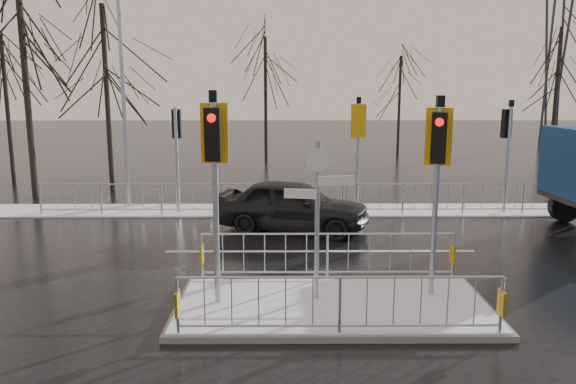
{
  "coord_description": "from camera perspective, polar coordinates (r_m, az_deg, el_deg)",
  "views": [
    {
      "loc": [
        -0.91,
        -10.19,
        4.23
      ],
      "look_at": [
        -0.84,
        2.59,
        1.8
      ],
      "focal_mm": 35.0,
      "sensor_mm": 36.0,
      "label": 1
    }
  ],
  "objects": [
    {
      "name": "far_kerb_fixtures",
      "position": [
        18.6,
        3.4,
        0.8
      ],
      "size": [
        18.0,
        0.65,
        3.83
      ],
      "color": "#9CA3AA",
      "rests_on": "ground"
    },
    {
      "name": "snow_verge",
      "position": [
        19.28,
        2.4,
        -1.86
      ],
      "size": [
        30.0,
        2.0,
        0.04
      ],
      "primitive_type": "cube",
      "color": "white",
      "rests_on": "ground"
    },
    {
      "name": "tree_far_c",
      "position": [
        34.59,
        25.75,
        11.23
      ],
      "size": [
        4.0,
        4.0,
        7.55
      ],
      "color": "black",
      "rests_on": "ground"
    },
    {
      "name": "traffic_island",
      "position": [
        10.94,
        4.49,
        -9.82
      ],
      "size": [
        6.0,
        3.04,
        4.15
      ],
      "color": "slate",
      "rests_on": "ground"
    },
    {
      "name": "tree_far_a",
      "position": [
        32.22,
        -2.3,
        11.8
      ],
      "size": [
        3.75,
        3.75,
        7.08
      ],
      "color": "black",
      "rests_on": "ground"
    },
    {
      "name": "tree_near_b",
      "position": [
        23.79,
        -18.09,
        12.45
      ],
      "size": [
        4.0,
        4.0,
        7.55
      ],
      "color": "black",
      "rests_on": "ground"
    },
    {
      "name": "ground",
      "position": [
        11.07,
        4.52,
        -11.73
      ],
      "size": [
        120.0,
        120.0,
        0.0
      ],
      "primitive_type": "plane",
      "color": "black",
      "rests_on": "ground"
    },
    {
      "name": "lane_markings",
      "position": [
        10.76,
        4.67,
        -12.39
      ],
      "size": [
        8.0,
        11.38,
        0.01
      ],
      "color": "silver",
      "rests_on": "ground"
    },
    {
      "name": "tree_near_c",
      "position": [
        26.38,
        -26.84,
        10.22
      ],
      "size": [
        3.5,
        3.5,
        6.61
      ],
      "color": "black",
      "rests_on": "ground"
    },
    {
      "name": "car_far_lane",
      "position": [
        16.5,
        0.5,
        -1.36
      ],
      "size": [
        4.81,
        2.93,
        1.53
      ],
      "primitive_type": "imported",
      "rotation": [
        0.0,
        0.0,
        1.3
      ],
      "color": "black",
      "rests_on": "ground"
    },
    {
      "name": "street_lamp_left",
      "position": [
        20.45,
        -16.28,
        11.07
      ],
      "size": [
        1.25,
        0.18,
        8.2
      ],
      "color": "#9CA3AA",
      "rests_on": "ground"
    },
    {
      "name": "tree_near_a",
      "position": [
        23.34,
        -25.43,
        14.37
      ],
      "size": [
        4.75,
        4.75,
        8.97
      ],
      "color": "black",
      "rests_on": "ground"
    },
    {
      "name": "tree_far_b",
      "position": [
        34.88,
        11.3,
        10.47
      ],
      "size": [
        3.25,
        3.25,
        6.14
      ],
      "color": "black",
      "rests_on": "ground"
    }
  ]
}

